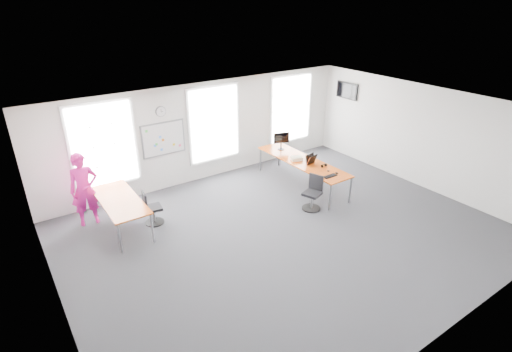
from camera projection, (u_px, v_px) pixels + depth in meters
floor at (286, 233)px, 9.73m from camera, size 10.00×10.00×0.00m
ceiling at (290, 114)px, 8.47m from camera, size 10.00×10.00×0.00m
wall_back at (205, 132)px, 12.09m from camera, size 10.00×0.00×10.00m
wall_front at (452, 268)px, 6.12m from camera, size 10.00×0.00×10.00m
wall_left at (50, 251)px, 6.52m from camera, size 0.00×10.00×10.00m
wall_right at (421, 137)px, 11.68m from camera, size 0.00×10.00×10.00m
window_left at (104, 145)px, 10.43m from camera, size 1.60×0.06×2.20m
window_mid at (214, 124)px, 12.14m from camera, size 1.60×0.06×2.20m
window_right at (291, 109)px, 13.68m from camera, size 1.60×0.06×2.20m
desk_right at (302, 162)px, 11.84m from camera, size 0.89×3.33×0.81m
desk_left at (120, 202)px, 9.67m from camera, size 0.87×2.18×0.79m
chair_right at (313, 194)px, 10.70m from camera, size 0.55×0.55×0.95m
chair_left at (151, 210)px, 10.00m from camera, size 0.47×0.47×0.89m
person at (84, 189)px, 9.80m from camera, size 0.72×0.50×1.88m
whiteboard at (164, 139)px, 11.35m from camera, size 1.20×0.03×0.90m
wall_clock at (161, 111)px, 11.01m from camera, size 0.30×0.04×0.30m
tv at (347, 91)px, 13.56m from camera, size 0.06×0.90×0.55m
keyboard at (330, 176)px, 10.79m from camera, size 0.41×0.15×0.02m
mouse at (337, 173)px, 10.95m from camera, size 0.07×0.10×0.04m
lens_cap at (328, 171)px, 11.11m from camera, size 0.09×0.09×0.01m
headphones at (324, 166)px, 11.36m from camera, size 0.16×0.09×0.10m
laptop_sleeve at (311, 159)px, 11.53m from camera, size 0.37×0.26×0.29m
paper_stack at (297, 158)px, 11.82m from camera, size 0.37×0.32×0.11m
monitor at (281, 139)px, 12.50m from camera, size 0.49×0.21×0.56m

